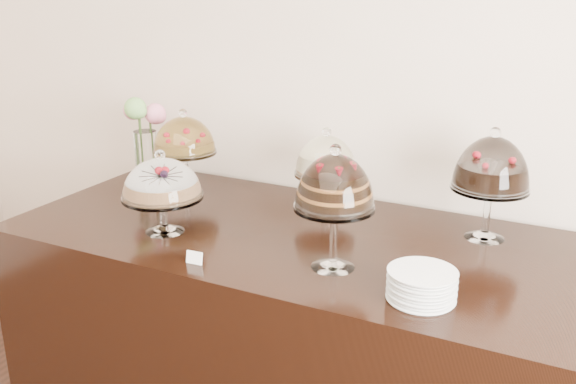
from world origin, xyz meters
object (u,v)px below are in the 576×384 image
at_px(cake_stand_sugar_sponge, 162,182).
at_px(plate_stack, 422,285).
at_px(display_counter, 294,335).
at_px(cake_stand_fruit_tart, 184,139).
at_px(cake_stand_dark_choco, 492,168).
at_px(cake_stand_choco_layer, 335,187).
at_px(flower_vase, 145,131).
at_px(cake_stand_cheesecake, 326,160).

bearing_deg(cake_stand_sugar_sponge, plate_stack, -5.32).
xyz_separation_m(display_counter, cake_stand_fruit_tart, (-0.66, 0.22, 0.70)).
bearing_deg(plate_stack, cake_stand_dark_choco, 82.24).
relative_size(cake_stand_sugar_sponge, plate_stack, 1.58).
xyz_separation_m(cake_stand_dark_choco, cake_stand_fruit_tart, (-1.32, -0.06, -0.02)).
bearing_deg(display_counter, cake_stand_choco_layer, -40.18).
bearing_deg(cake_stand_dark_choco, plate_stack, -97.76).
relative_size(cake_stand_sugar_sponge, cake_stand_fruit_tart, 0.85).
bearing_deg(plate_stack, display_counter, 152.22).
height_order(cake_stand_choco_layer, flower_vase, cake_stand_choco_layer).
distance_m(cake_stand_sugar_sponge, cake_stand_cheesecake, 0.69).
bearing_deg(cake_stand_dark_choco, cake_stand_cheesecake, 177.33).
bearing_deg(cake_stand_sugar_sponge, cake_stand_choco_layer, -0.21).
relative_size(cake_stand_dark_choco, cake_stand_fruit_tart, 1.11).
relative_size(flower_vase, plate_stack, 1.99).
distance_m(cake_stand_sugar_sponge, cake_stand_dark_choco, 1.22).
relative_size(cake_stand_choco_layer, plate_stack, 2.09).
bearing_deg(cake_stand_dark_choco, display_counter, -157.02).
height_order(cake_stand_fruit_tart, plate_stack, cake_stand_fruit_tart).
height_order(cake_stand_choco_layer, cake_stand_cheesecake, cake_stand_choco_layer).
xyz_separation_m(display_counter, cake_stand_cheesecake, (-0.01, 0.31, 0.66)).
distance_m(cake_stand_cheesecake, cake_stand_dark_choco, 0.67).
distance_m(cake_stand_cheesecake, cake_stand_fruit_tart, 0.66).
relative_size(display_counter, plate_stack, 10.72).
bearing_deg(flower_vase, cake_stand_choco_layer, -23.71).
height_order(display_counter, cake_stand_cheesecake, cake_stand_cheesecake).
height_order(cake_stand_fruit_tart, flower_vase, flower_vase).
bearing_deg(cake_stand_sugar_sponge, cake_stand_cheesecake, 49.48).
bearing_deg(cake_stand_cheesecake, flower_vase, 179.96).
distance_m(display_counter, plate_stack, 0.82).
bearing_deg(plate_stack, cake_stand_sugar_sponge, 174.68).
bearing_deg(cake_stand_sugar_sponge, cake_stand_dark_choco, 23.79).
distance_m(cake_stand_dark_choco, plate_stack, 0.63).
height_order(cake_stand_cheesecake, flower_vase, flower_vase).
distance_m(cake_stand_dark_choco, flower_vase, 1.61).
height_order(cake_stand_sugar_sponge, plate_stack, cake_stand_sugar_sponge).
bearing_deg(cake_stand_fruit_tart, cake_stand_sugar_sponge, -64.81).
relative_size(display_counter, cake_stand_sugar_sponge, 6.77).
xyz_separation_m(cake_stand_choco_layer, flower_vase, (-1.20, 0.53, -0.05)).
bearing_deg(display_counter, cake_stand_sugar_sponge, -155.04).
xyz_separation_m(cake_stand_sugar_sponge, flower_vase, (-0.49, 0.52, 0.04)).
relative_size(cake_stand_cheesecake, cake_stand_dark_choco, 0.82).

